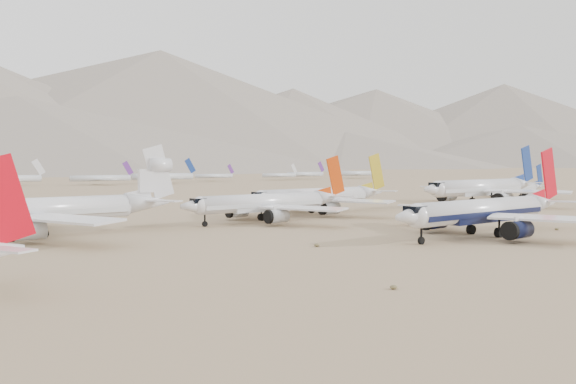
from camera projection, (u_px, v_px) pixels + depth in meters
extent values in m
plane|color=#7D6549|center=(497.00, 241.00, 100.95)|extent=(7000.00, 7000.00, 0.00)
cylinder|color=silver|center=(480.00, 210.00, 107.00)|extent=(36.82, 4.35, 4.35)
cube|color=#0E1333|center=(480.00, 213.00, 107.02)|extent=(36.09, 4.42, 0.98)
sphere|color=silver|center=(417.00, 216.00, 95.83)|extent=(4.35, 4.35, 4.35)
cube|color=black|center=(415.00, 209.00, 95.37)|extent=(3.05, 2.83, 1.09)
cone|color=silver|center=(542.00, 203.00, 120.78)|extent=(9.21, 4.35, 4.35)
cube|color=silver|center=(554.00, 219.00, 98.51)|extent=(14.22, 22.41, 0.68)
cube|color=silver|center=(566.00, 202.00, 118.48)|extent=(5.85, 7.64, 0.26)
cylinder|color=#0E1333|center=(519.00, 230.00, 98.72)|extent=(5.11, 3.13, 3.13)
cube|color=silver|center=(435.00, 209.00, 119.01)|extent=(14.22, 22.41, 0.68)
cube|color=silver|center=(528.00, 199.00, 125.20)|extent=(5.85, 7.64, 0.26)
cylinder|color=#0E1333|center=(435.00, 221.00, 113.08)|extent=(5.11, 3.13, 3.13)
cube|color=red|center=(549.00, 174.00, 122.00)|extent=(6.98, 0.35, 11.50)
cylinder|color=black|center=(421.00, 241.00, 96.71)|extent=(1.31, 0.54, 1.31)
cylinder|color=black|center=(499.00, 233.00, 105.72)|extent=(1.83, 1.09, 1.83)
cylinder|color=black|center=(471.00, 229.00, 110.56)|extent=(1.83, 1.09, 1.83)
cube|color=silver|center=(7.00, 250.00, 57.69)|extent=(5.05, 6.60, 0.23)
cube|color=red|center=(5.00, 199.00, 60.74)|extent=(6.03, 0.31, 9.93)
cylinder|color=silver|center=(479.00, 187.00, 185.24)|extent=(42.83, 5.19, 5.19)
cube|color=silver|center=(479.00, 189.00, 185.27)|extent=(41.98, 5.27, 1.17)
sphere|color=silver|center=(438.00, 189.00, 172.25)|extent=(5.19, 5.19, 5.19)
cube|color=black|center=(436.00, 185.00, 171.70)|extent=(3.63, 3.37, 1.30)
cone|color=silver|center=(522.00, 184.00, 201.28)|extent=(10.71, 5.19, 5.19)
cube|color=silver|center=(527.00, 192.00, 175.32)|extent=(16.54, 26.07, 0.80)
cube|color=silver|center=(538.00, 183.00, 198.59)|extent=(6.80, 8.89, 0.31)
cylinder|color=silver|center=(504.00, 199.00, 175.56)|extent=(5.95, 3.74, 3.74)
cube|color=silver|center=(447.00, 188.00, 199.26)|extent=(16.54, 26.07, 0.80)
cube|color=silver|center=(513.00, 182.00, 206.43)|extent=(6.80, 8.89, 0.31)
cylinder|color=silver|center=(448.00, 196.00, 192.37)|extent=(5.95, 3.74, 3.74)
cube|color=navy|center=(527.00, 164.00, 202.69)|extent=(8.12, 0.42, 13.38)
cylinder|color=black|center=(440.00, 206.00, 173.31)|extent=(1.56, 0.65, 1.56)
cylinder|color=black|center=(492.00, 202.00, 183.69)|extent=(2.18, 1.30, 2.18)
cylinder|color=black|center=(472.00, 201.00, 189.46)|extent=(2.18, 1.30, 2.18)
cylinder|color=silver|center=(314.00, 196.00, 153.62)|extent=(35.44, 4.31, 4.31)
cube|color=silver|center=(314.00, 198.00, 153.64)|extent=(34.73, 4.37, 0.97)
sphere|color=silver|center=(261.00, 199.00, 142.87)|extent=(4.31, 4.31, 4.31)
cube|color=black|center=(259.00, 194.00, 142.41)|extent=(3.01, 2.80, 1.08)
cone|color=silver|center=(371.00, 192.00, 166.89)|extent=(8.86, 4.31, 4.31)
cube|color=silver|center=(353.00, 201.00, 145.41)|extent=(13.69, 21.57, 0.67)
cube|color=silver|center=(385.00, 191.00, 164.66)|extent=(5.63, 7.36, 0.26)
cylinder|color=silver|center=(330.00, 208.00, 145.61)|extent=(4.92, 3.10, 3.10)
cube|color=silver|center=(294.00, 196.00, 165.22)|extent=(13.69, 21.57, 0.67)
cube|color=silver|center=(365.00, 190.00, 171.15)|extent=(5.63, 7.36, 0.26)
cylinder|color=silver|center=(289.00, 204.00, 159.52)|extent=(4.92, 3.10, 3.10)
cube|color=gold|center=(377.00, 172.00, 168.06)|extent=(6.72, 0.34, 11.07)
cylinder|color=black|center=(265.00, 215.00, 143.75)|extent=(1.29, 0.54, 1.29)
cylinder|color=black|center=(326.00, 211.00, 152.33)|extent=(1.81, 1.08, 1.81)
cylinder|color=black|center=(311.00, 210.00, 157.11)|extent=(1.81, 1.08, 1.81)
cylinder|color=silver|center=(263.00, 202.00, 132.71)|extent=(33.44, 4.09, 4.09)
cube|color=silver|center=(263.00, 204.00, 132.73)|extent=(32.77, 4.15, 0.92)
sphere|color=silver|center=(201.00, 206.00, 122.56)|extent=(4.09, 4.09, 4.09)
cube|color=black|center=(198.00, 201.00, 122.13)|extent=(2.86, 2.66, 1.02)
cone|color=silver|center=(329.00, 198.00, 145.23)|extent=(8.36, 4.09, 4.09)
cube|color=silver|center=(303.00, 208.00, 124.95)|extent=(12.91, 20.35, 0.63)
cube|color=silver|center=(344.00, 196.00, 143.12)|extent=(5.31, 6.94, 0.25)
cylinder|color=silver|center=(278.00, 216.00, 125.14)|extent=(4.64, 2.94, 2.94)
cube|color=silver|center=(245.00, 202.00, 143.67)|extent=(12.91, 20.35, 0.63)
cube|color=silver|center=(324.00, 195.00, 149.25)|extent=(5.31, 6.94, 0.25)
cylinder|color=silver|center=(238.00, 211.00, 138.29)|extent=(4.64, 2.94, 2.94)
cube|color=#C03605|center=(335.00, 175.00, 146.33)|extent=(6.34, 0.33, 10.44)
cylinder|color=black|center=(205.00, 224.00, 123.40)|extent=(1.23, 0.51, 1.23)
cylinder|color=black|center=(275.00, 219.00, 131.48)|extent=(1.72, 1.02, 1.72)
cylinder|color=black|center=(261.00, 217.00, 136.02)|extent=(1.72, 1.02, 1.72)
cylinder|color=silver|center=(29.00, 210.00, 105.10)|extent=(37.95, 4.54, 4.54)
cube|color=silver|center=(29.00, 213.00, 105.13)|extent=(37.19, 4.61, 1.02)
cone|color=silver|center=(147.00, 203.00, 119.31)|extent=(9.49, 4.54, 4.54)
cube|color=silver|center=(66.00, 219.00, 96.33)|extent=(14.66, 23.10, 0.71)
cube|color=silver|center=(164.00, 201.00, 116.93)|extent=(6.02, 7.88, 0.27)
cylinder|color=silver|center=(29.00, 231.00, 96.54)|extent=(5.27, 3.27, 3.27)
cube|color=silver|center=(29.00, 209.00, 117.50)|extent=(14.66, 23.10, 0.71)
cube|color=silver|center=(147.00, 199.00, 123.86)|extent=(6.02, 7.88, 0.27)
cylinder|color=silver|center=(7.00, 222.00, 111.39)|extent=(5.27, 3.27, 3.27)
cube|color=silver|center=(158.00, 172.00, 120.56)|extent=(7.19, 0.36, 11.85)
cylinder|color=silver|center=(160.00, 165.00, 120.65)|extent=(4.74, 2.94, 2.94)
cylinder|color=black|center=(43.00, 234.00, 103.76)|extent=(1.91, 1.14, 1.91)
cylinder|color=black|center=(34.00, 230.00, 108.80)|extent=(1.91, 1.14, 1.91)
cylinder|color=silver|center=(513.00, 188.00, 221.09)|extent=(28.61, 3.45, 3.45)
cube|color=silver|center=(513.00, 189.00, 221.11)|extent=(28.03, 3.51, 0.78)
sphere|color=silver|center=(493.00, 189.00, 212.42)|extent=(3.45, 3.45, 3.45)
cube|color=black|center=(492.00, 187.00, 212.05)|extent=(2.42, 2.25, 0.86)
cone|color=silver|center=(537.00, 187.00, 231.80)|extent=(7.15, 3.45, 3.45)
cube|color=silver|center=(541.00, 191.00, 214.47)|extent=(11.05, 17.41, 0.54)
cube|color=silver|center=(546.00, 186.00, 230.01)|extent=(4.54, 5.94, 0.21)
cylinder|color=silver|center=(528.00, 195.00, 214.64)|extent=(3.97, 2.49, 2.49)
cube|color=silver|center=(494.00, 189.00, 230.45)|extent=(11.05, 17.41, 0.54)
cube|color=silver|center=(531.00, 185.00, 235.24)|extent=(4.54, 5.94, 0.21)
cylinder|color=silver|center=(495.00, 193.00, 225.85)|extent=(3.97, 2.49, 2.49)
cube|color=navy|center=(540.00, 174.00, 232.75)|extent=(5.42, 0.28, 8.93)
cylinder|color=black|center=(494.00, 198.00, 213.12)|extent=(1.04, 0.43, 1.04)
cylinder|color=black|center=(520.00, 197.00, 220.07)|extent=(1.45, 0.86, 1.45)
cylinder|color=black|center=(509.00, 196.00, 223.90)|extent=(1.45, 0.86, 1.45)
cylinder|color=silver|center=(4.00, 179.00, 335.96)|extent=(41.51, 4.10, 4.10)
cube|color=silver|center=(38.00, 167.00, 347.44)|extent=(8.27, 0.41, 10.41)
cube|color=silver|center=(8.00, 180.00, 327.46)|extent=(10.94, 19.11, 0.41)
cube|color=silver|center=(1.00, 179.00, 344.51)|extent=(10.94, 19.11, 0.41)
cylinder|color=silver|center=(101.00, 178.00, 354.85)|extent=(37.84, 3.74, 3.74)
cube|color=#5F2989|center=(128.00, 168.00, 365.32)|extent=(7.54, 0.37, 9.49)
cube|color=silver|center=(106.00, 179.00, 347.11)|extent=(9.97, 17.42, 0.37)
cube|color=silver|center=(96.00, 179.00, 362.65)|extent=(9.97, 17.42, 0.37)
cylinder|color=silver|center=(163.00, 177.00, 384.08)|extent=(44.20, 4.37, 4.37)
cube|color=navy|center=(190.00, 166.00, 396.31)|extent=(8.80, 0.44, 11.09)
cube|color=silver|center=(170.00, 178.00, 375.04)|extent=(11.64, 20.35, 0.44)
cube|color=silver|center=(156.00, 177.00, 393.19)|extent=(11.64, 20.35, 0.44)
cylinder|color=silver|center=(214.00, 176.00, 427.41)|extent=(31.43, 3.11, 3.11)
cube|color=#5F2989|center=(231.00, 169.00, 436.11)|extent=(6.26, 0.31, 7.88)
cube|color=silver|center=(220.00, 177.00, 420.98)|extent=(8.28, 14.47, 0.31)
cube|color=silver|center=(209.00, 176.00, 433.89)|extent=(8.28, 14.47, 0.31)
cylinder|color=silver|center=(279.00, 175.00, 451.34)|extent=(32.06, 3.17, 3.17)
cube|color=silver|center=(294.00, 168.00, 460.21)|extent=(6.39, 0.32, 8.04)
cube|color=silver|center=(286.00, 176.00, 444.78)|extent=(8.45, 14.76, 0.32)
cube|color=silver|center=(273.00, 176.00, 457.94)|extent=(8.45, 14.76, 0.32)
cylinder|color=silver|center=(305.00, 174.00, 476.77)|extent=(37.91, 3.75, 3.75)
cube|color=#5F2989|center=(321.00, 167.00, 487.26)|extent=(7.55, 0.37, 9.51)
cube|color=silver|center=(313.00, 175.00, 469.01)|extent=(9.99, 17.45, 0.37)
cube|color=silver|center=(298.00, 175.00, 484.58)|extent=(9.99, 17.45, 0.37)
cylinder|color=silver|center=(358.00, 173.00, 504.17)|extent=(42.99, 4.25, 4.25)
cube|color=navy|center=(374.00, 165.00, 516.06)|extent=(8.56, 0.42, 10.78)
cube|color=silver|center=(367.00, 174.00, 495.37)|extent=(11.32, 19.79, 0.42)
cube|color=silver|center=(349.00, 174.00, 513.02)|extent=(11.32, 19.79, 0.42)
cone|color=slate|center=(5.00, 120.00, 1390.03)|extent=(1824.00, 1824.00, 240.00)
cone|color=slate|center=(161.00, 109.00, 1832.47)|extent=(2356.00, 2356.00, 380.00)
cone|color=slate|center=(293.00, 128.00, 2090.53)|extent=(1682.00, 1682.00, 290.00)
cone|color=slate|center=(376.00, 128.00, 2571.92)|extent=(2380.00, 2380.00, 350.00)
cone|color=slate|center=(503.00, 125.00, 2828.40)|extent=(2460.00, 2460.00, 410.00)
cone|color=slate|center=(18.00, 133.00, 1060.88)|extent=(1260.00, 1260.00, 140.00)
cone|color=slate|center=(346.00, 150.00, 1577.55)|extent=(900.00, 900.00, 100.00)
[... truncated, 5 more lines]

